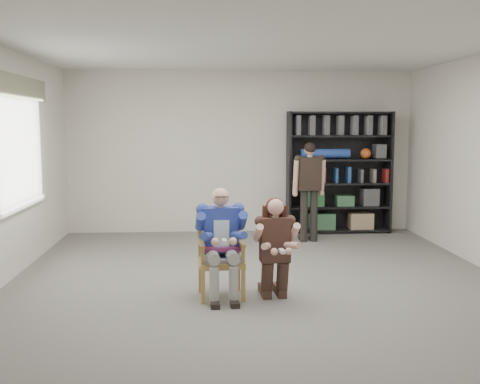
{
  "coord_description": "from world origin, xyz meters",
  "views": [
    {
      "loc": [
        -0.65,
        -6.28,
        1.89
      ],
      "look_at": [
        -0.2,
        0.6,
        1.05
      ],
      "focal_mm": 42.0,
      "sensor_mm": 36.0,
      "label": 1
    }
  ],
  "objects_px": {
    "kneeling_woman": "(275,249)",
    "bookshelf": "(339,173)",
    "armchair": "(221,255)",
    "seated_man": "(221,243)",
    "standing_man": "(309,192)"
  },
  "relations": [
    {
      "from": "armchair",
      "to": "kneeling_woman",
      "type": "distance_m",
      "value": 0.6
    },
    {
      "from": "kneeling_woman",
      "to": "bookshelf",
      "type": "distance_m",
      "value": 4.06
    },
    {
      "from": "armchair",
      "to": "standing_man",
      "type": "xyz_separation_m",
      "value": [
        1.51,
        2.84,
        0.33
      ]
    },
    {
      "from": "kneeling_woman",
      "to": "standing_man",
      "type": "bearing_deg",
      "value": 68.53
    },
    {
      "from": "seated_man",
      "to": "bookshelf",
      "type": "distance_m",
      "value": 4.21
    },
    {
      "from": "standing_man",
      "to": "bookshelf",
      "type": "bearing_deg",
      "value": 42.31
    },
    {
      "from": "seated_man",
      "to": "standing_man",
      "type": "relative_size",
      "value": 0.76
    },
    {
      "from": "armchair",
      "to": "bookshelf",
      "type": "bearing_deg",
      "value": 54.72
    },
    {
      "from": "armchair",
      "to": "seated_man",
      "type": "distance_m",
      "value": 0.14
    },
    {
      "from": "armchair",
      "to": "bookshelf",
      "type": "relative_size",
      "value": 0.44
    },
    {
      "from": "seated_man",
      "to": "bookshelf",
      "type": "xyz_separation_m",
      "value": [
        2.17,
        3.58,
        0.44
      ]
    },
    {
      "from": "bookshelf",
      "to": "kneeling_woman",
      "type": "bearing_deg",
      "value": -113.2
    },
    {
      "from": "seated_man",
      "to": "bookshelf",
      "type": "height_order",
      "value": "bookshelf"
    },
    {
      "from": "kneeling_woman",
      "to": "bookshelf",
      "type": "bearing_deg",
      "value": 62.7
    },
    {
      "from": "seated_man",
      "to": "bookshelf",
      "type": "relative_size",
      "value": 0.58
    }
  ]
}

